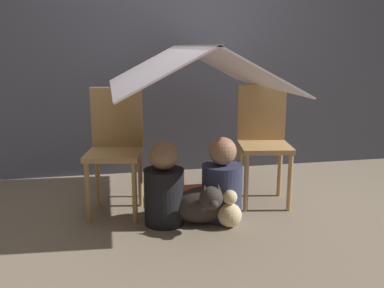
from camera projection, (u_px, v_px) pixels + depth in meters
ground_plane at (199, 220)px, 3.07m from camera, size 8.80×8.80×0.00m
wall_back at (170, 43)px, 4.05m from camera, size 7.00×0.05×2.50m
chair_left at (115, 144)px, 3.15m from camera, size 0.45×0.45×0.93m
chair_right at (263, 138)px, 3.37m from camera, size 0.44×0.44×0.93m
sheet_canopy at (192, 67)px, 3.06m from camera, size 1.16×1.54×0.31m
person_front at (164, 188)px, 2.97m from camera, size 0.28×0.28×0.59m
person_second at (222, 184)px, 3.06m from camera, size 0.29×0.29×0.60m
dog at (206, 204)px, 2.97m from camera, size 0.45×0.38×0.34m
floor_cushion at (186, 198)px, 3.39m from camera, size 0.42×0.34×0.10m
plush_toy at (230, 212)px, 2.95m from camera, size 0.17×0.17×0.27m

